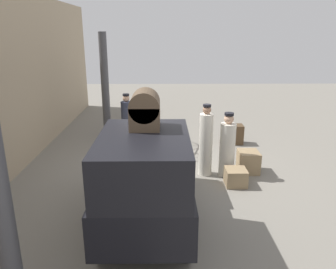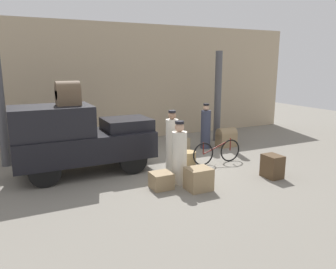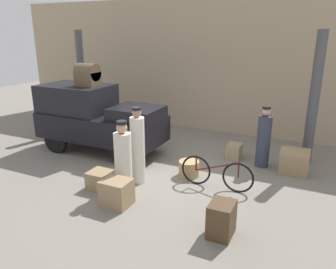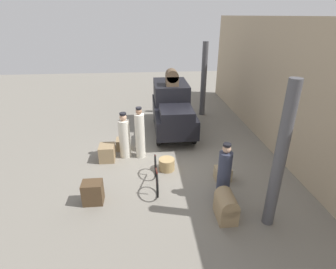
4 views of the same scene
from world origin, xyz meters
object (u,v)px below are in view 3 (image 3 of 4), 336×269
porter_lifting_near_truck (138,148)px  trunk_large_brown (234,151)px  bicycle (216,173)px  trunk_umber_medium (117,192)px  conductor_in_dark_uniform (123,160)px  suitcase_black_upright (100,180)px  trunk_on_truck_roof (88,75)px  truck (96,117)px  suitcase_small_leather (221,219)px  wicker_basket (189,168)px  porter_standing_middle (264,139)px  trunk_barrel_dark (295,160)px

porter_lifting_near_truck → trunk_large_brown: size_ratio=3.83×
bicycle → trunk_umber_medium: size_ratio=2.90×
conductor_in_dark_uniform → trunk_large_brown: size_ratio=3.42×
suitcase_black_upright → trunk_on_truck_roof: size_ratio=0.79×
truck → conductor_in_dark_uniform: (2.13, -1.87, -0.30)m
suitcase_small_leather → trunk_on_truck_roof: 5.74m
wicker_basket → porter_lifting_near_truck: bearing=-139.0°
trunk_umber_medium → suitcase_small_leather: suitcase_small_leather is taller
conductor_in_dark_uniform → suitcase_black_upright: bearing=-167.6°
porter_standing_middle → trunk_on_truck_roof: (-4.84, -0.87, 1.48)m
wicker_basket → porter_standing_middle: (1.51, 1.38, 0.55)m
truck → trunk_umber_medium: size_ratio=6.40×
suitcase_small_leather → wicker_basket: bearing=124.7°
trunk_large_brown → trunk_on_truck_roof: (-4.04, -1.11, 2.02)m
wicker_basket → trunk_barrel_dark: size_ratio=0.72×
wicker_basket → porter_standing_middle: size_ratio=0.31×
trunk_large_brown → trunk_umber_medium: bearing=-112.9°
bicycle → suitcase_black_upright: 2.63m
porter_standing_middle → trunk_on_truck_roof: bearing=-169.8°
porter_standing_middle → suitcase_black_upright: bearing=-137.1°
conductor_in_dark_uniform → suitcase_black_upright: conductor_in_dark_uniform is taller
trunk_large_brown → suitcase_small_leather: (0.72, -3.69, 0.10)m
wicker_basket → porter_lifting_near_truck: porter_lifting_near_truck is taller
bicycle → suitcase_small_leather: size_ratio=2.73×
porter_lifting_near_truck → trunk_barrel_dark: size_ratio=2.57×
trunk_large_brown → wicker_basket: bearing=-113.5°
porter_lifting_near_truck → trunk_on_truck_roof: bearing=150.6°
porter_standing_middle → suitcase_black_upright: size_ratio=3.23×
conductor_in_dark_uniform → trunk_barrel_dark: 4.23m
bicycle → suitcase_small_leather: (0.62, -1.69, -0.05)m
trunk_umber_medium → trunk_barrel_dark: bearing=45.6°
wicker_basket → porter_standing_middle: 2.12m
wicker_basket → trunk_large_brown: bearing=66.5°
trunk_umber_medium → trunk_on_truck_roof: (-2.53, 2.47, 1.95)m
porter_standing_middle → porter_lifting_near_truck: size_ratio=0.89×
porter_standing_middle → trunk_barrel_dark: porter_standing_middle is taller
suitcase_black_upright → suitcase_small_leather: size_ratio=0.81×
trunk_umber_medium → trunk_on_truck_roof: size_ratio=0.92×
trunk_umber_medium → trunk_barrel_dark: trunk_barrel_dark is taller
bicycle → porter_lifting_near_truck: bearing=-165.5°
trunk_umber_medium → trunk_large_brown: size_ratio=1.23×
porter_lifting_near_truck → trunk_on_truck_roof: (-2.38, 1.34, 1.39)m
porter_standing_middle → trunk_umber_medium: 4.09m
trunk_barrel_dark → suitcase_small_leather: 3.41m
conductor_in_dark_uniform → suitcase_small_leather: size_ratio=2.62×
bicycle → conductor_in_dark_uniform: size_ratio=1.04×
trunk_large_brown → suitcase_small_leather: size_ratio=0.76×
truck → trunk_barrel_dark: (5.46, 0.72, -0.68)m
truck → porter_lifting_near_truck: (2.19, -1.34, -0.19)m
trunk_barrel_dark → trunk_on_truck_roof: 5.99m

